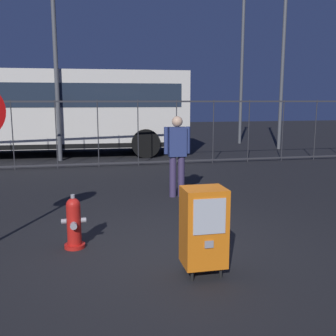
# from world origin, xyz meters

# --- Properties ---
(ground_plane) EXTENTS (60.00, 60.00, 0.00)m
(ground_plane) POSITION_xyz_m (0.00, 0.00, 0.00)
(ground_plane) COLOR black
(fire_hydrant) EXTENTS (0.33, 0.32, 0.75)m
(fire_hydrant) POSITION_xyz_m (-1.20, 0.31, 0.35)
(fire_hydrant) COLOR red
(fire_hydrant) RESTS_ON ground_plane
(newspaper_box_primary) EXTENTS (0.48, 0.42, 1.02)m
(newspaper_box_primary) POSITION_xyz_m (0.27, -0.84, 0.57)
(newspaper_box_primary) COLOR black
(newspaper_box_primary) RESTS_ON ground_plane
(pedestrian) EXTENTS (0.55, 0.22, 1.67)m
(pedestrian) POSITION_xyz_m (0.84, 2.82, 0.95)
(pedestrian) COLOR #382D51
(pedestrian) RESTS_ON ground_plane
(fence_barrier) EXTENTS (18.03, 0.04, 2.00)m
(fence_barrier) POSITION_xyz_m (0.00, 6.88, 1.02)
(fence_barrier) COLOR #2D2D33
(fence_barrier) RESTS_ON ground_plane
(bus_near) EXTENTS (10.59, 3.10, 3.00)m
(bus_near) POSITION_xyz_m (-2.54, 9.88, 1.71)
(bus_near) COLOR beige
(bus_near) RESTS_ON ground_plane
(street_light_near_left) EXTENTS (0.32, 0.32, 8.58)m
(street_light_near_left) POSITION_xyz_m (-1.81, 8.43, 4.87)
(street_light_near_left) COLOR #4C4F54
(street_light_near_left) RESTS_ON ground_plane
(street_light_near_right) EXTENTS (0.32, 0.32, 7.64)m
(street_light_near_right) POSITION_xyz_m (6.08, 12.12, 4.39)
(street_light_near_right) COLOR #4C4F54
(street_light_near_right) RESTS_ON ground_plane
(street_light_far_left) EXTENTS (0.32, 0.32, 8.71)m
(street_light_far_left) POSITION_xyz_m (6.85, 9.81, 4.94)
(street_light_far_left) COLOR #4C4F54
(street_light_far_left) RESTS_ON ground_plane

